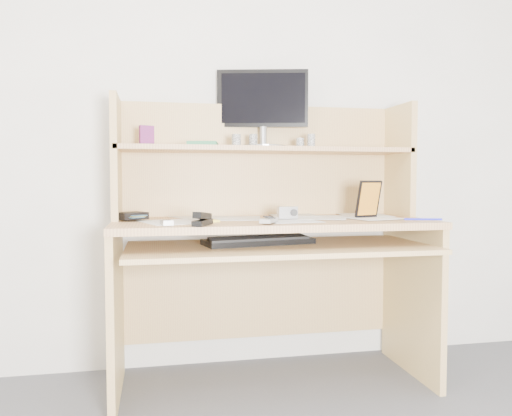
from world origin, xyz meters
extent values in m
cube|color=silver|center=(0.00, 1.80, 1.25)|extent=(3.60, 0.04, 2.50)
cube|color=tan|center=(0.00, 1.48, 0.73)|extent=(1.40, 0.60, 0.03)
cube|color=tan|center=(-0.68, 1.48, 0.36)|extent=(0.03, 0.56, 0.72)
cube|color=tan|center=(0.68, 1.48, 0.36)|extent=(0.03, 0.56, 0.72)
cube|color=tan|center=(0.00, 1.77, 0.34)|extent=(1.34, 0.02, 0.41)
cube|color=tan|center=(0.00, 1.36, 0.64)|extent=(1.28, 0.55, 0.02)
cube|color=tan|center=(0.00, 1.77, 1.02)|extent=(1.40, 0.02, 0.55)
cube|color=tan|center=(-0.68, 1.63, 1.02)|extent=(0.03, 0.30, 0.55)
cube|color=tan|center=(0.68, 1.63, 1.02)|extent=(0.03, 0.30, 0.55)
cube|color=tan|center=(0.00, 1.63, 1.07)|extent=(1.38, 0.30, 0.02)
cube|color=white|center=(0.00, 1.48, 0.75)|extent=(1.32, 0.54, 0.01)
cube|color=black|center=(-0.08, 1.41, 0.66)|extent=(0.50, 0.25, 0.02)
cube|color=black|center=(-0.08, 1.41, 0.68)|extent=(0.46, 0.24, 0.01)
cube|color=#969691|center=(-0.06, 1.29, 0.76)|extent=(0.11, 0.16, 0.02)
cube|color=#A7A7A9|center=(-0.47, 1.28, 0.77)|extent=(0.05, 0.08, 0.02)
cube|color=black|center=(-0.34, 1.24, 0.78)|extent=(0.10, 0.15, 0.05)
cube|color=black|center=(-0.62, 1.55, 0.77)|extent=(0.15, 0.15, 0.03)
cube|color=yellow|center=(-0.29, 1.41, 0.75)|extent=(0.09, 0.09, 0.01)
cube|color=#A5A5A7|center=(0.06, 1.45, 0.78)|extent=(0.09, 0.04, 0.05)
cube|color=black|center=(0.44, 1.44, 0.84)|extent=(0.12, 0.05, 0.17)
cylinder|color=#1C1DD2|center=(0.60, 1.24, 0.76)|extent=(0.16, 0.05, 0.01)
cube|color=maroon|center=(-0.55, 1.61, 1.13)|extent=(0.07, 0.04, 0.09)
cube|color=#307955|center=(-0.30, 1.60, 1.09)|extent=(0.16, 0.20, 0.02)
cylinder|color=black|center=(-0.15, 1.60, 1.11)|extent=(0.05, 0.05, 0.06)
cylinder|color=silver|center=(-0.06, 1.65, 1.11)|extent=(0.05, 0.05, 0.06)
cylinder|color=black|center=(0.17, 1.61, 1.10)|extent=(0.05, 0.05, 0.05)
cylinder|color=white|center=(0.22, 1.60, 1.11)|extent=(0.04, 0.04, 0.07)
cylinder|color=#9D9EA2|center=(0.01, 1.70, 1.09)|extent=(0.22, 0.22, 0.01)
cylinder|color=#9D9EA2|center=(0.01, 1.71, 1.14)|extent=(0.04, 0.04, 0.09)
cube|color=black|center=(0.01, 1.73, 1.33)|extent=(0.44, 0.13, 0.28)
cube|color=black|center=(0.01, 1.71, 1.33)|extent=(0.40, 0.10, 0.24)
camera|label=1|loc=(-0.51, -0.69, 0.92)|focal=35.00mm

